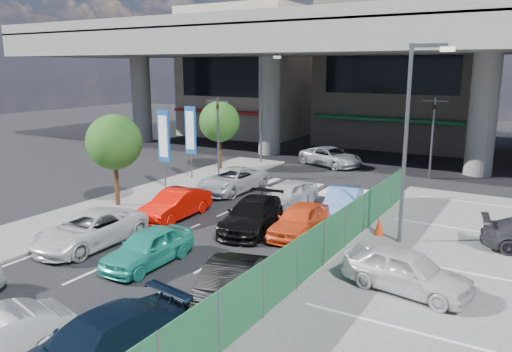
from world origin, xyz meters
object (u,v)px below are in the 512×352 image
Objects in this scene: signboard_near at (164,139)px; sedan_white_mid_left at (89,230)px; wagon_silver_front_left at (232,180)px; taxi_teal_mid at (148,247)px; traffic_light_left at (218,118)px; tree_near at (114,142)px; traffic_cone at (379,226)px; minivan_navy_back at (97,345)px; sedan_white_front_mid at (288,194)px; sedan_black_mid at (252,215)px; hatch_black_mid_right at (227,287)px; taxi_orange_right at (300,220)px; kei_truck_front_right at (343,203)px; tree_far at (219,122)px; parked_sedan_white at (407,271)px; taxi_orange_left at (175,204)px; street_lamp_left at (263,99)px; signboard_far at (191,132)px; traffic_light_right at (434,118)px; crossing_wagon_silver at (331,157)px.

sedan_white_mid_left is (3.46, -8.70, -2.37)m from signboard_near.
taxi_teal_mid is at bearing -69.51° from wagon_silver_front_left.
traffic_light_left is 8.06m from tree_near.
wagon_silver_front_left is 10.18m from traffic_cone.
minivan_navy_back and sedan_white_front_mid have the same top height.
hatch_black_mid_right is at bearing -76.53° from sedan_black_mid.
wagon_silver_front_left is 1.23× the size of sedan_white_front_mid.
sedan_black_mid is at bearing -172.24° from taxi_orange_right.
minivan_navy_back is at bearing -90.12° from sedan_black_mid.
minivan_navy_back is 1.17× the size of sedan_white_front_mid.
sedan_white_front_mid is (7.80, 0.43, -2.37)m from signboard_near.
tree_near reaches higher than kei_truck_front_right.
kei_truck_front_right is (11.43, -6.15, -2.70)m from tree_far.
signboard_near is 1.14× the size of parked_sedan_white.
tree_far is 17.41m from taxi_teal_mid.
minivan_navy_back is at bearing 156.31° from parked_sedan_white.
tree_far is 15.97m from sedan_white_mid_left.
kei_truck_front_right is at bearing 66.31° from taxi_teal_mid.
hatch_black_mid_right is 1.00× the size of kei_truck_front_right.
traffic_cone is (-2.39, 4.97, -0.31)m from parked_sedan_white.
traffic_light_left is 9.15m from taxi_orange_left.
tree_far reaches higher than kei_truck_front_right.
street_lamp_left is 9.67m from wagon_silver_front_left.
sedan_black_mid is (4.05, 0.37, 0.00)m from taxi_orange_left.
taxi_orange_right is at bearing -150.50° from traffic_cone.
taxi_orange_right is (10.85, -9.76, -2.70)m from tree_far.
signboard_near is 1.12× the size of taxi_orange_left.
signboard_far reaches higher than sedan_white_front_mid.
wagon_silver_front_left is at bearing -72.16° from street_lamp_left.
traffic_light_right is 1.05× the size of wagon_silver_front_left.
taxi_orange_left is at bearing -44.72° from signboard_near.
tree_near is at bearing -177.96° from taxi_orange_right.
tree_far is 1.15× the size of kei_truck_front_right.
sedan_white_front_mid is at bearing 47.57° from taxi_orange_left.
signboard_near is at bearing 170.70° from kei_truck_front_right.
tree_far is (-0.60, 6.51, 0.32)m from signboard_near.
signboard_near is 1.19× the size of taxi_teal_mid.
signboard_near is 15.49m from hatch_black_mid_right.
traffic_light_left is 4.22m from signboard_near.
taxi_orange_left is at bearing -164.58° from crossing_wagon_silver.
street_lamp_left is at bearing 120.49° from minivan_navy_back.
minivan_navy_back reaches higher than crossing_wagon_silver.
parked_sedan_white is at bearing -33.80° from taxi_orange_right.
sedan_white_front_mid is (8.20, -2.57, -2.37)m from signboard_far.
traffic_light_right reaches higher than tree_near.
taxi_orange_right is (9.25, -7.26, -3.25)m from traffic_light_left.
wagon_silver_front_left is (3.96, -1.34, -2.37)m from signboard_far.
taxi_teal_mid is 5.07× the size of traffic_cone.
tree_far reaches higher than crossing_wagon_silver.
traffic_light_left reaches higher than tree_far.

